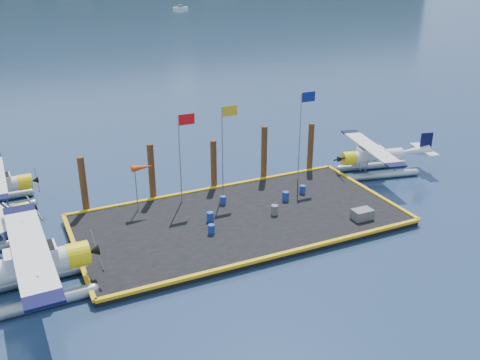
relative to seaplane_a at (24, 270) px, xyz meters
The scene contains 21 objects.
ground 13.22m from the seaplane_a, 12.24° to the left, with size 4000.00×4000.00×0.00m, color #19284B.
dock 13.20m from the seaplane_a, 12.24° to the left, with size 20.00×10.00×0.40m, color black.
dock_bumpers 13.17m from the seaplane_a, 12.24° to the left, with size 20.25×10.25×0.18m, color #D89D0C, non-canonical shape.
seaplane_a is the anchor object (origin of this frame).
seaplane_d 26.34m from the seaplane_a, 12.97° to the left, with size 7.86×8.55×3.03m.
drum_0 11.47m from the seaplane_a, 16.07° to the left, with size 0.43×0.43×0.60m, color navy.
drum_1 15.24m from the seaplane_a, ahead, with size 0.44×0.44×0.62m, color #555459.
drum_2 17.18m from the seaplane_a, 12.92° to the left, with size 0.44×0.44×0.62m, color navy.
drum_3 10.62m from the seaplane_a, ahead, with size 0.40×0.40×0.56m, color navy.
drum_4 18.90m from the seaplane_a, 13.37° to the left, with size 0.40×0.40×0.57m, color navy.
drum_5 13.71m from the seaplane_a, 21.90° to the left, with size 0.39×0.39×0.55m, color navy.
crate 19.74m from the seaplane_a, ahead, with size 1.25×0.83×0.62m, color #555459.
flagpole_red 12.73m from the seaplane_a, 32.01° to the left, with size 1.14×0.08×6.00m.
flagpole_yellow 15.32m from the seaplane_a, 25.95° to the left, with size 1.14×0.08×6.20m.
flagpole_blue 20.83m from the seaplane_a, 18.64° to the left, with size 1.14×0.08×6.50m.
windsock 10.33m from the seaplane_a, 40.17° to the left, with size 1.40×0.44×3.12m.
piling_0 9.26m from the seaplane_a, 62.14° to the left, with size 0.44×0.44×4.00m, color #4A2415.
piling_1 12.05m from the seaplane_a, 42.84° to the left, with size 0.44×0.44×4.20m, color #4A2415.
piling_2 15.64m from the seaplane_a, 31.56° to the left, with size 0.44×0.44×3.80m, color #4A2415.
piling_3 19.17m from the seaplane_a, 25.28° to the left, with size 0.44×0.44×4.30m, color #4A2415.
piling_4 22.84m from the seaplane_a, 20.99° to the left, with size 0.44×0.44×4.00m, color #4A2415.
Camera 1 is at (-12.74, -27.17, 15.62)m, focal length 40.00 mm.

